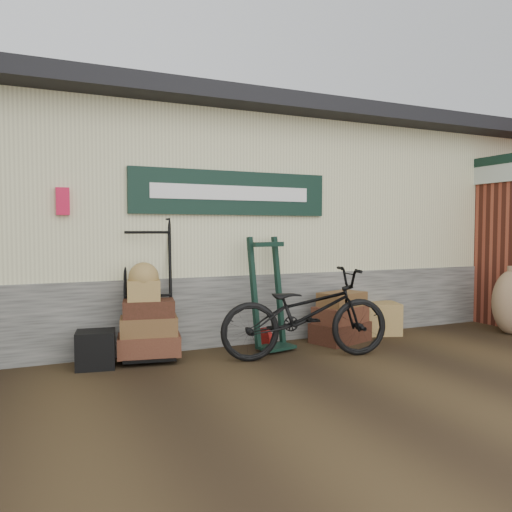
{
  "coord_description": "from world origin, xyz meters",
  "views": [
    {
      "loc": [
        -2.6,
        -4.91,
        1.49
      ],
      "look_at": [
        -0.0,
        0.9,
        1.15
      ],
      "focal_mm": 35.0,
      "sensor_mm": 36.0,
      "label": 1
    }
  ],
  "objects_px": {
    "green_barrow": "(269,293)",
    "black_trunk": "(96,349)",
    "porter_trolley": "(148,286)",
    "suitcase_stack": "(340,317)",
    "bicycle": "(306,308)",
    "wicker_hamper": "(374,318)"
  },
  "relations": [
    {
      "from": "suitcase_stack",
      "to": "bicycle",
      "type": "height_order",
      "value": "bicycle"
    },
    {
      "from": "green_barrow",
      "to": "bicycle",
      "type": "xyz_separation_m",
      "value": [
        0.19,
        -0.58,
        -0.12
      ]
    },
    {
      "from": "green_barrow",
      "to": "black_trunk",
      "type": "xyz_separation_m",
      "value": [
        -2.08,
        -0.03,
        -0.5
      ]
    },
    {
      "from": "porter_trolley",
      "to": "green_barrow",
      "type": "xyz_separation_m",
      "value": [
        1.46,
        -0.19,
        -0.14
      ]
    },
    {
      "from": "green_barrow",
      "to": "black_trunk",
      "type": "distance_m",
      "value": 2.14
    },
    {
      "from": "green_barrow",
      "to": "black_trunk",
      "type": "height_order",
      "value": "green_barrow"
    },
    {
      "from": "black_trunk",
      "to": "bicycle",
      "type": "distance_m",
      "value": 2.37
    },
    {
      "from": "suitcase_stack",
      "to": "bicycle",
      "type": "xyz_separation_m",
      "value": [
        -0.84,
        -0.54,
        0.25
      ]
    },
    {
      "from": "wicker_hamper",
      "to": "bicycle",
      "type": "bearing_deg",
      "value": -153.71
    },
    {
      "from": "porter_trolley",
      "to": "suitcase_stack",
      "type": "height_order",
      "value": "porter_trolley"
    },
    {
      "from": "green_barrow",
      "to": "wicker_hamper",
      "type": "relative_size",
      "value": 2.03
    },
    {
      "from": "green_barrow",
      "to": "wicker_hamper",
      "type": "xyz_separation_m",
      "value": [
        1.75,
        0.19,
        -0.47
      ]
    },
    {
      "from": "wicker_hamper",
      "to": "porter_trolley",
      "type": "bearing_deg",
      "value": 180.0
    },
    {
      "from": "porter_trolley",
      "to": "suitcase_stack",
      "type": "xyz_separation_m",
      "value": [
        2.49,
        -0.23,
        -0.5
      ]
    },
    {
      "from": "porter_trolley",
      "to": "black_trunk",
      "type": "distance_m",
      "value": 0.91
    },
    {
      "from": "porter_trolley",
      "to": "wicker_hamper",
      "type": "height_order",
      "value": "porter_trolley"
    },
    {
      "from": "porter_trolley",
      "to": "suitcase_stack",
      "type": "distance_m",
      "value": 2.55
    },
    {
      "from": "green_barrow",
      "to": "bicycle",
      "type": "height_order",
      "value": "green_barrow"
    },
    {
      "from": "bicycle",
      "to": "green_barrow",
      "type": "bearing_deg",
      "value": 29.67
    },
    {
      "from": "porter_trolley",
      "to": "black_trunk",
      "type": "bearing_deg",
      "value": -150.0
    },
    {
      "from": "porter_trolley",
      "to": "bicycle",
      "type": "distance_m",
      "value": 1.84
    },
    {
      "from": "suitcase_stack",
      "to": "black_trunk",
      "type": "bearing_deg",
      "value": 179.77
    }
  ]
}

